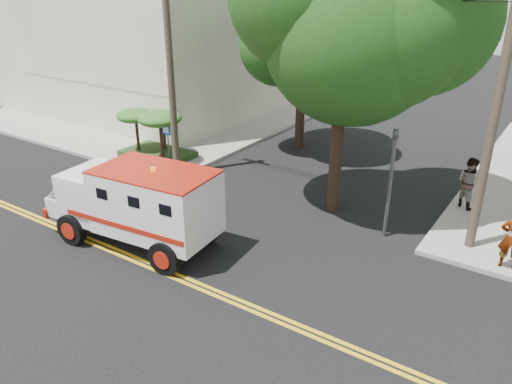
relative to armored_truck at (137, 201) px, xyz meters
The scene contains 12 objects.
ground 2.95m from the armored_truck, 18.75° to the right, with size 100.00×100.00×0.00m, color black.
sidewalk_nw 16.91m from the armored_truck, 131.17° to the left, with size 17.00×17.00×0.15m, color gray.
building_left 19.64m from the armored_truck, 132.71° to the left, with size 16.00×14.00×10.00m, color #B7B296.
utility_pole_left 6.79m from the armored_truck, 121.62° to the left, with size 0.28×0.28×9.00m, color #382D23.
utility_pole_right 10.67m from the armored_truck, 31.71° to the left, with size 0.28×0.28×9.00m, color #382D23.
tree_left 11.76m from the armored_truck, 91.40° to the left, with size 4.48×4.20×7.70m.
traffic_signal 7.87m from the armored_truck, 37.60° to the left, with size 0.15×0.18×3.60m.
accessibility_sign 6.56m from the armored_truck, 125.29° to the left, with size 0.45×0.10×2.02m.
palm_planter 7.68m from the armored_truck, 130.88° to the left, with size 3.52×2.63×2.36m.
armored_truck is the anchor object (origin of this frame).
pedestrian_a 10.93m from the armored_truck, 25.39° to the left, with size 0.68×0.44×1.85m, color gray.
pedestrian_b 11.45m from the armored_truck, 46.26° to the left, with size 0.90×0.70×1.86m, color gray.
Camera 1 is at (8.34, -8.64, 7.86)m, focal length 35.00 mm.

